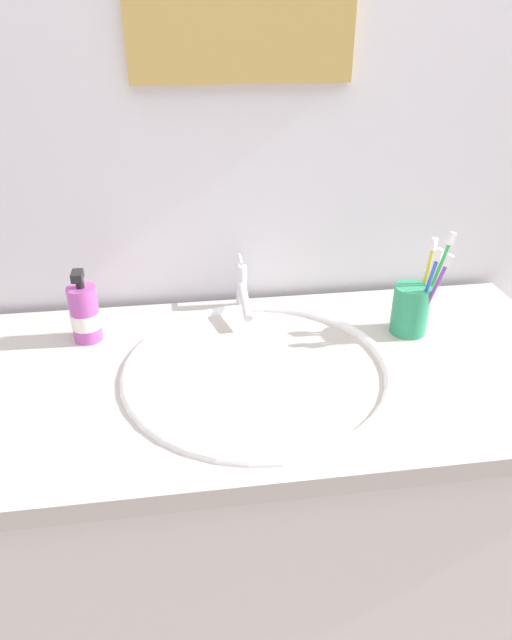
{
  "coord_description": "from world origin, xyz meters",
  "views": [
    {
      "loc": [
        -0.14,
        -0.86,
        1.5
      ],
      "look_at": [
        -0.01,
        0.02,
        1.0
      ],
      "focal_mm": 31.73,
      "sensor_mm": 36.0,
      "label": 1
    }
  ],
  "objects_px": {
    "toothbrush_purple": "(434,290)",
    "soap_dispenser": "(85,314)",
    "faucet": "(243,291)",
    "toothbrush_green": "(436,276)",
    "toothbrush_cup": "(410,309)",
    "toothbrush_yellow": "(426,278)",
    "toothbrush_blue": "(428,287)"
  },
  "relations": [
    {
      "from": "toothbrush_purple",
      "to": "soap_dispenser",
      "type": "distance_m",
      "value": 0.68
    },
    {
      "from": "faucet",
      "to": "toothbrush_green",
      "type": "height_order",
      "value": "toothbrush_green"
    },
    {
      "from": "toothbrush_cup",
      "to": "soap_dispenser",
      "type": "xyz_separation_m",
      "value": [
        -0.64,
        0.06,
        0.01
      ]
    },
    {
      "from": "toothbrush_green",
      "to": "toothbrush_yellow",
      "type": "bearing_deg",
      "value": 147.7
    },
    {
      "from": "toothbrush_cup",
      "to": "toothbrush_yellow",
      "type": "bearing_deg",
      "value": 23.77
    },
    {
      "from": "faucet",
      "to": "soap_dispenser",
      "type": "bearing_deg",
      "value": -166.58
    },
    {
      "from": "toothbrush_green",
      "to": "toothbrush_purple",
      "type": "relative_size",
      "value": 1.14
    },
    {
      "from": "soap_dispenser",
      "to": "toothbrush_green",
      "type": "bearing_deg",
      "value": -4.81
    },
    {
      "from": "faucet",
      "to": "toothbrush_blue",
      "type": "xyz_separation_m",
      "value": [
        0.34,
        -0.16,
        0.06
      ]
    },
    {
      "from": "soap_dispenser",
      "to": "toothbrush_yellow",
      "type": "bearing_deg",
      "value": -4.09
    },
    {
      "from": "faucet",
      "to": "toothbrush_green",
      "type": "relative_size",
      "value": 0.78
    },
    {
      "from": "toothbrush_blue",
      "to": "toothbrush_cup",
      "type": "bearing_deg",
      "value": 128.03
    },
    {
      "from": "faucet",
      "to": "toothbrush_purple",
      "type": "distance_m",
      "value": 0.39
    },
    {
      "from": "toothbrush_green",
      "to": "toothbrush_purple",
      "type": "bearing_deg",
      "value": -115.48
    },
    {
      "from": "toothbrush_blue",
      "to": "toothbrush_yellow",
      "type": "bearing_deg",
      "value": 72.9
    },
    {
      "from": "toothbrush_cup",
      "to": "toothbrush_green",
      "type": "height_order",
      "value": "toothbrush_green"
    },
    {
      "from": "toothbrush_cup",
      "to": "toothbrush_green",
      "type": "xyz_separation_m",
      "value": [
        0.04,
        0.0,
        0.07
      ]
    },
    {
      "from": "toothbrush_yellow",
      "to": "toothbrush_purple",
      "type": "relative_size",
      "value": 1.06
    },
    {
      "from": "toothbrush_yellow",
      "to": "toothbrush_cup",
      "type": "bearing_deg",
      "value": -156.23
    },
    {
      "from": "toothbrush_cup",
      "to": "toothbrush_purple",
      "type": "distance_m",
      "value": 0.07
    },
    {
      "from": "toothbrush_green",
      "to": "toothbrush_blue",
      "type": "distance_m",
      "value": 0.04
    },
    {
      "from": "toothbrush_yellow",
      "to": "toothbrush_purple",
      "type": "height_order",
      "value": "toothbrush_yellow"
    },
    {
      "from": "faucet",
      "to": "toothbrush_blue",
      "type": "height_order",
      "value": "toothbrush_blue"
    },
    {
      "from": "toothbrush_purple",
      "to": "toothbrush_blue",
      "type": "height_order",
      "value": "toothbrush_blue"
    },
    {
      "from": "faucet",
      "to": "toothbrush_yellow",
      "type": "xyz_separation_m",
      "value": [
        0.35,
        -0.12,
        0.06
      ]
    },
    {
      "from": "toothbrush_cup",
      "to": "toothbrush_green",
      "type": "bearing_deg",
      "value": 3.7
    },
    {
      "from": "soap_dispenser",
      "to": "toothbrush_purple",
      "type": "bearing_deg",
      "value": -7.58
    },
    {
      "from": "faucet",
      "to": "toothbrush_green",
      "type": "distance_m",
      "value": 0.4
    },
    {
      "from": "faucet",
      "to": "toothbrush_purple",
      "type": "xyz_separation_m",
      "value": [
        0.35,
        -0.17,
        0.06
      ]
    },
    {
      "from": "soap_dispenser",
      "to": "toothbrush_blue",
      "type": "bearing_deg",
      "value": -7.19
    },
    {
      "from": "toothbrush_cup",
      "to": "toothbrush_yellow",
      "type": "height_order",
      "value": "toothbrush_yellow"
    },
    {
      "from": "toothbrush_blue",
      "to": "soap_dispenser",
      "type": "relative_size",
      "value": 1.24
    }
  ]
}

